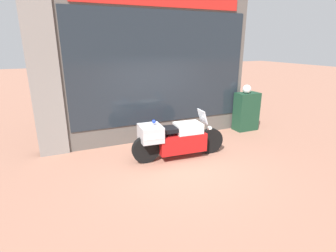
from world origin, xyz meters
TOP-DOWN VIEW (x-y plane):
  - ground_plane at (0.00, 0.00)m, footprint 60.00×60.00m
  - shop_building at (-0.35, 2.00)m, footprint 6.25×0.55m
  - window_display at (0.28, 2.03)m, footprint 5.08×0.30m
  - paramedic_motorcycle at (0.04, 0.35)m, footprint 2.45×0.68m
  - utility_cabinet at (3.19, 1.49)m, footprint 0.77×0.45m
  - white_helmet at (3.10, 1.45)m, footprint 0.27×0.27m

SIDE VIEW (x-z plane):
  - ground_plane at x=0.00m, z-range 0.00..0.00m
  - window_display at x=0.28m, z-range -0.52..1.46m
  - paramedic_motorcycle at x=0.04m, z-range -0.07..1.14m
  - utility_cabinet at x=3.19m, z-range 0.00..1.26m
  - white_helmet at x=3.10m, z-range 1.26..1.53m
  - shop_building at x=-0.35m, z-range 0.01..4.12m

